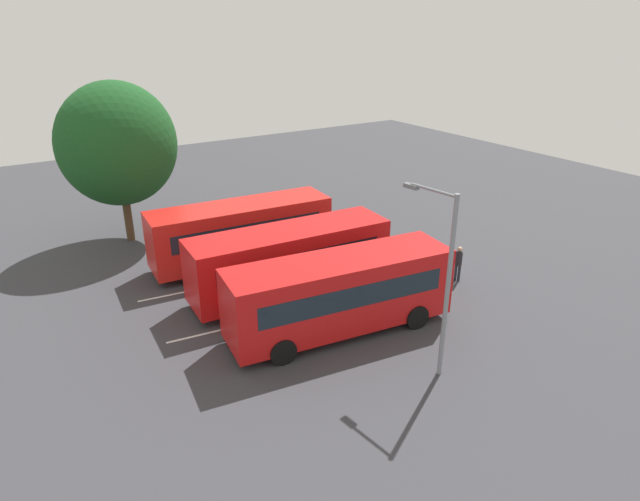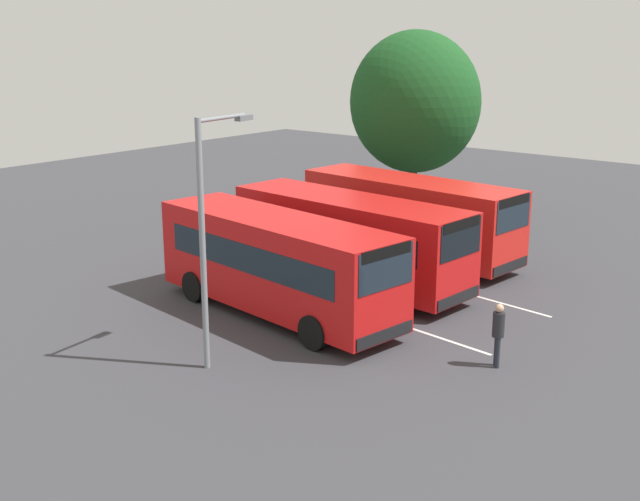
% 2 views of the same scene
% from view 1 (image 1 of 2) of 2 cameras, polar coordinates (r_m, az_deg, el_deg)
% --- Properties ---
extents(ground_plane, '(65.80, 65.80, 0.00)m').
position_cam_1_polar(ground_plane, '(25.22, -2.60, -4.10)').
color(ground_plane, '#38383D').
extents(bus_far_left, '(9.30, 3.56, 3.12)m').
position_cam_1_polar(bus_far_left, '(21.26, 2.17, -4.37)').
color(bus_far_left, red).
rests_on(bus_far_left, ground).
extents(bus_center_left, '(9.21, 3.04, 3.12)m').
position_cam_1_polar(bus_center_left, '(24.13, -3.12, -0.89)').
color(bus_center_left, red).
rests_on(bus_center_left, ground).
extents(bus_center_right, '(9.23, 3.14, 3.12)m').
position_cam_1_polar(bus_center_right, '(27.55, -8.22, 2.05)').
color(bus_center_right, red).
rests_on(bus_center_right, ground).
extents(pedestrian, '(0.45, 0.45, 1.76)m').
position_cam_1_polar(pedestrian, '(26.38, 14.35, -1.06)').
color(pedestrian, '#232833').
rests_on(pedestrian, ground).
extents(street_lamp, '(0.44, 2.21, 6.62)m').
position_cam_1_polar(street_lamp, '(18.32, 12.83, -2.34)').
color(street_lamp, gray).
rests_on(street_lamp, ground).
extents(depot_tree, '(6.24, 5.61, 8.70)m').
position_cam_1_polar(depot_tree, '(31.13, -20.50, 10.39)').
color(depot_tree, '#4C3823').
rests_on(depot_tree, ground).
extents(lane_stripe_outer_left, '(12.98, 1.68, 0.01)m').
position_cam_1_polar(lane_stripe_outer_left, '(23.73, -0.17, -5.94)').
color(lane_stripe_outer_left, silver).
rests_on(lane_stripe_outer_left, ground).
extents(lane_stripe_inner_left, '(12.98, 1.68, 0.01)m').
position_cam_1_polar(lane_stripe_inner_left, '(26.78, -4.73, -2.44)').
color(lane_stripe_inner_left, silver).
rests_on(lane_stripe_inner_left, ground).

